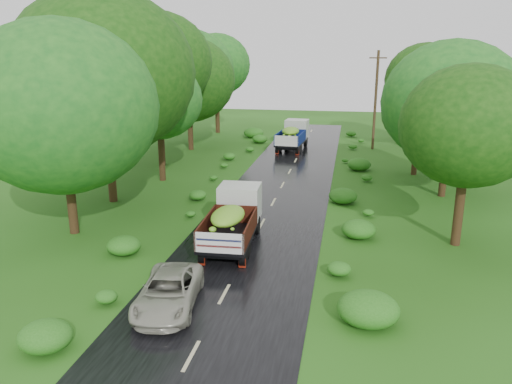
% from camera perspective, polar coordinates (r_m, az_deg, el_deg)
% --- Properties ---
extents(ground, '(120.00, 120.00, 0.00)m').
position_cam_1_polar(ground, '(19.11, -3.65, -11.60)').
color(ground, '#1D460F').
rests_on(ground, ground).
extents(road, '(6.50, 80.00, 0.02)m').
position_cam_1_polar(road, '(23.53, -0.63, -6.07)').
color(road, black).
rests_on(road, ground).
extents(road_lines, '(0.12, 69.60, 0.00)m').
position_cam_1_polar(road_lines, '(24.44, -0.17, -5.18)').
color(road_lines, '#BFB78C').
rests_on(road_lines, road).
extents(truck_near, '(2.27, 5.84, 2.42)m').
position_cam_1_polar(truck_near, '(23.20, -2.61, -2.83)').
color(truck_near, black).
rests_on(truck_near, ground).
extents(truck_far, '(2.53, 6.10, 2.51)m').
position_cam_1_polar(truck_far, '(46.08, 4.27, 6.62)').
color(truck_far, black).
rests_on(truck_far, ground).
extents(car, '(2.53, 4.50, 1.19)m').
position_cam_1_polar(car, '(18.19, -9.97, -11.15)').
color(car, '#A3A291').
rests_on(car, road).
extents(utility_pole, '(1.55, 0.26, 8.83)m').
position_cam_1_polar(utility_pole, '(46.91, 13.50, 10.25)').
color(utility_pole, '#382616').
rests_on(utility_pole, ground).
extents(trees_left, '(6.52, 36.05, 9.81)m').
position_cam_1_polar(trees_left, '(39.10, -10.80, 12.75)').
color(trees_left, black).
rests_on(trees_left, ground).
extents(trees_right, '(5.00, 31.79, 8.05)m').
position_cam_1_polar(trees_right, '(37.43, 19.59, 10.16)').
color(trees_right, black).
rests_on(trees_right, ground).
extents(shrubs, '(11.90, 44.00, 0.70)m').
position_cam_1_polar(shrubs, '(31.85, 2.56, 0.47)').
color(shrubs, '#216317').
rests_on(shrubs, ground).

